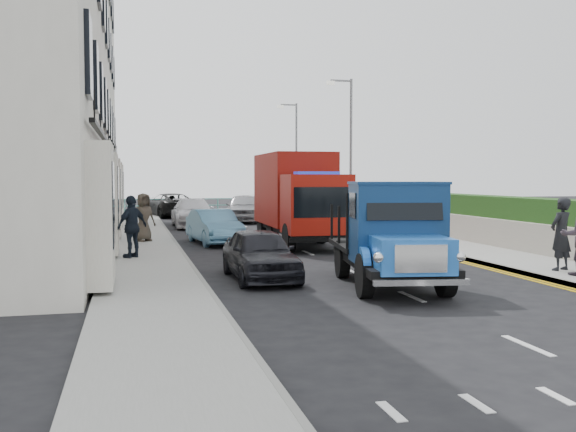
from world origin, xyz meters
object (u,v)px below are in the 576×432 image
Objects in this scene: lamp_mid at (348,145)px; lamp_far at (294,153)px; red_lorry at (298,196)px; pedestrian_east_near at (561,234)px; parked_car_front at (260,254)px; bedford_lorry at (395,242)px.

lamp_mid is 10.00m from lamp_far.
red_lorry is at bearing -125.75° from lamp_mid.
red_lorry is 10.00m from pedestrian_east_near.
red_lorry is 8.37m from parked_car_front.
lamp_far is 1.08× the size of red_lorry.
lamp_mid is at bearing -90.00° from lamp_far.
lamp_mid is 6.86m from red_lorry.
parked_car_front is (-6.78, -23.00, -3.37)m from lamp_far.
bedford_lorry is 5.09m from pedestrian_east_near.
lamp_mid reaches higher than pedestrian_east_near.
lamp_far reaches higher than parked_car_front.
lamp_mid is at bearing -107.13° from pedestrian_east_near.
red_lorry reaches higher than bedford_lorry.
red_lorry is at bearing 68.22° from parked_car_front.
pedestrian_east_near is (0.76, -14.15, -2.95)m from lamp_mid.
red_lorry is (0.42, 9.96, 0.72)m from bedford_lorry.
red_lorry is at bearing -83.04° from pedestrian_east_near.
lamp_far is at bearing 76.97° from red_lorry.
red_lorry is at bearing -103.96° from lamp_far.
red_lorry is at bearing 96.59° from bedford_lorry.
red_lorry is 1.76× the size of parked_car_front.
lamp_mid is 1.36× the size of bedford_lorry.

